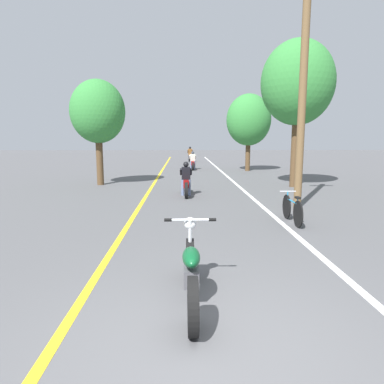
{
  "coord_description": "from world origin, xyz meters",
  "views": [
    {
      "loc": [
        -0.29,
        -3.31,
        2.23
      ],
      "look_at": [
        -0.05,
        5.07,
        0.9
      ],
      "focal_mm": 32.0,
      "sensor_mm": 36.0,
      "label": 1
    }
  ],
  "objects_px": {
    "utility_pole": "(303,88)",
    "motorcycle_rider_mid": "(193,163)",
    "roadside_tree_right_far": "(249,120)",
    "roadside_tree_left": "(98,112)",
    "bicycle_parked": "(292,209)",
    "roadside_tree_right_near": "(298,83)",
    "motorcycle_rider_far": "(190,156)",
    "motorcycle_rider_lead": "(186,183)",
    "motorcycle_foreground": "(191,271)"
  },
  "relations": [
    {
      "from": "motorcycle_rider_far",
      "to": "bicycle_parked",
      "type": "height_order",
      "value": "motorcycle_rider_far"
    },
    {
      "from": "motorcycle_rider_mid",
      "to": "motorcycle_rider_lead",
      "type": "bearing_deg",
      "value": -93.05
    },
    {
      "from": "roadside_tree_right_near",
      "to": "motorcycle_rider_mid",
      "type": "relative_size",
      "value": 3.19
    },
    {
      "from": "utility_pole",
      "to": "roadside_tree_right_far",
      "type": "height_order",
      "value": "utility_pole"
    },
    {
      "from": "roadside_tree_right_near",
      "to": "bicycle_parked",
      "type": "xyz_separation_m",
      "value": [
        -2.19,
        -6.71,
        -4.24
      ]
    },
    {
      "from": "roadside_tree_right_near",
      "to": "bicycle_parked",
      "type": "distance_m",
      "value": 8.24
    },
    {
      "from": "utility_pole",
      "to": "motorcycle_rider_far",
      "type": "xyz_separation_m",
      "value": [
        -2.97,
        21.54,
        -3.21
      ]
    },
    {
      "from": "bicycle_parked",
      "to": "motorcycle_rider_lead",
      "type": "bearing_deg",
      "value": 121.56
    },
    {
      "from": "roadside_tree_left",
      "to": "bicycle_parked",
      "type": "distance_m",
      "value": 10.69
    },
    {
      "from": "motorcycle_rider_lead",
      "to": "motorcycle_rider_far",
      "type": "xyz_separation_m",
      "value": [
        0.58,
        19.0,
        0.03
      ]
    },
    {
      "from": "roadside_tree_left",
      "to": "roadside_tree_right_far",
      "type": "bearing_deg",
      "value": 39.26
    },
    {
      "from": "roadside_tree_left",
      "to": "motorcycle_rider_mid",
      "type": "bearing_deg",
      "value": 59.47
    },
    {
      "from": "motorcycle_rider_mid",
      "to": "motorcycle_rider_far",
      "type": "bearing_deg",
      "value": 90.05
    },
    {
      "from": "utility_pole",
      "to": "motorcycle_rider_far",
      "type": "height_order",
      "value": "utility_pole"
    },
    {
      "from": "motorcycle_foreground",
      "to": "roadside_tree_right_near",
      "type": "bearing_deg",
      "value": 65.77
    },
    {
      "from": "utility_pole",
      "to": "motorcycle_rider_far",
      "type": "bearing_deg",
      "value": 97.86
    },
    {
      "from": "utility_pole",
      "to": "roadside_tree_left",
      "type": "relative_size",
      "value": 1.49
    },
    {
      "from": "roadside_tree_left",
      "to": "motorcycle_rider_mid",
      "type": "xyz_separation_m",
      "value": [
        4.66,
        7.91,
        -2.92
      ]
    },
    {
      "from": "roadside_tree_right_near",
      "to": "motorcycle_foreground",
      "type": "xyz_separation_m",
      "value": [
        -4.98,
        -11.06,
        -4.17
      ]
    },
    {
      "from": "motorcycle_rider_mid",
      "to": "bicycle_parked",
      "type": "distance_m",
      "value": 15.7
    },
    {
      "from": "roadside_tree_right_far",
      "to": "roadside_tree_left",
      "type": "relative_size",
      "value": 1.05
    },
    {
      "from": "roadside_tree_right_near",
      "to": "roadside_tree_right_far",
      "type": "distance_m",
      "value": 7.91
    },
    {
      "from": "utility_pole",
      "to": "motorcycle_foreground",
      "type": "relative_size",
      "value": 3.36
    },
    {
      "from": "motorcycle_foreground",
      "to": "motorcycle_rider_mid",
      "type": "xyz_separation_m",
      "value": [
        0.61,
        19.9,
        0.05
      ]
    },
    {
      "from": "roadside_tree_right_near",
      "to": "roadside_tree_right_far",
      "type": "xyz_separation_m",
      "value": [
        -0.63,
        7.79,
        -1.2
      ]
    },
    {
      "from": "bicycle_parked",
      "to": "motorcycle_foreground",
      "type": "bearing_deg",
      "value": -122.6
    },
    {
      "from": "motorcycle_rider_mid",
      "to": "motorcycle_foreground",
      "type": "bearing_deg",
      "value": -91.77
    },
    {
      "from": "utility_pole",
      "to": "roadside_tree_left",
      "type": "xyz_separation_m",
      "value": [
        -7.63,
        5.69,
        -0.33
      ]
    },
    {
      "from": "utility_pole",
      "to": "motorcycle_rider_mid",
      "type": "distance_m",
      "value": 14.29
    },
    {
      "from": "motorcycle_rider_lead",
      "to": "motorcycle_rider_mid",
      "type": "relative_size",
      "value": 1.0
    },
    {
      "from": "roadside_tree_right_near",
      "to": "motorcycle_foreground",
      "type": "bearing_deg",
      "value": -114.23
    },
    {
      "from": "motorcycle_foreground",
      "to": "motorcycle_rider_far",
      "type": "distance_m",
      "value": 27.85
    },
    {
      "from": "motorcycle_foreground",
      "to": "roadside_tree_right_far",
      "type": "bearing_deg",
      "value": 77.03
    },
    {
      "from": "motorcycle_rider_mid",
      "to": "bicycle_parked",
      "type": "height_order",
      "value": "motorcycle_rider_mid"
    },
    {
      "from": "roadside_tree_right_far",
      "to": "motorcycle_rider_mid",
      "type": "bearing_deg",
      "value": 164.3
    },
    {
      "from": "motorcycle_foreground",
      "to": "motorcycle_rider_far",
      "type": "bearing_deg",
      "value": 88.75
    },
    {
      "from": "motorcycle_foreground",
      "to": "motorcycle_rider_lead",
      "type": "distance_m",
      "value": 8.84
    },
    {
      "from": "roadside_tree_right_far",
      "to": "motorcycle_rider_lead",
      "type": "height_order",
      "value": "roadside_tree_right_far"
    },
    {
      "from": "motorcycle_foreground",
      "to": "roadside_tree_left",
      "type": "bearing_deg",
      "value": 108.66
    },
    {
      "from": "roadside_tree_right_far",
      "to": "roadside_tree_left",
      "type": "height_order",
      "value": "roadside_tree_right_far"
    },
    {
      "from": "roadside_tree_right_far",
      "to": "motorcycle_rider_far",
      "type": "relative_size",
      "value": 2.64
    },
    {
      "from": "roadside_tree_right_near",
      "to": "motorcycle_rider_lead",
      "type": "xyz_separation_m",
      "value": [
        -4.95,
        -2.22,
        -4.11
      ]
    },
    {
      "from": "utility_pole",
      "to": "motorcycle_rider_mid",
      "type": "relative_size",
      "value": 3.59
    },
    {
      "from": "roadside_tree_right_near",
      "to": "roadside_tree_left",
      "type": "xyz_separation_m",
      "value": [
        -9.03,
        0.93,
        -1.2
      ]
    },
    {
      "from": "motorcycle_rider_lead",
      "to": "bicycle_parked",
      "type": "distance_m",
      "value": 5.27
    },
    {
      "from": "motorcycle_rider_far",
      "to": "bicycle_parked",
      "type": "relative_size",
      "value": 1.2
    },
    {
      "from": "roadside_tree_right_far",
      "to": "motorcycle_rider_lead",
      "type": "bearing_deg",
      "value": -113.34
    },
    {
      "from": "bicycle_parked",
      "to": "roadside_tree_right_near",
      "type": "bearing_deg",
      "value": 71.89
    },
    {
      "from": "utility_pole",
      "to": "motorcycle_rider_lead",
      "type": "distance_m",
      "value": 5.44
    },
    {
      "from": "roadside_tree_right_far",
      "to": "motorcycle_rider_far",
      "type": "xyz_separation_m",
      "value": [
        -3.74,
        8.99,
        -2.87
      ]
    }
  ]
}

